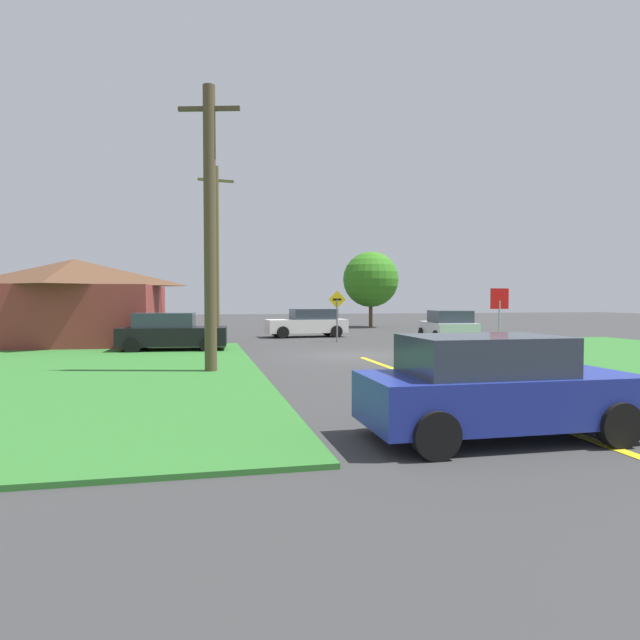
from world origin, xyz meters
TOP-DOWN VIEW (x-y plane):
  - ground_plane at (0.00, 0.00)m, footprint 120.00×120.00m
  - grass_verge_left at (-10.17, -4.00)m, footprint 12.00×20.00m
  - lane_stripe_center at (0.00, -8.00)m, footprint 0.20×14.00m
  - stop_sign at (4.96, -2.15)m, footprint 0.76×0.09m
  - car_behind_on_main_road at (-1.43, -12.98)m, footprint 4.25×2.02m
  - car_on_crossroad at (6.36, 5.13)m, footprint 2.61×4.21m
  - parked_car_near_building at (-7.08, 3.04)m, footprint 4.49×2.40m
  - car_approaching_junction at (0.22, 10.65)m, footprint 4.72×2.26m
  - utility_pole_near at (-5.60, -4.26)m, footprint 1.77×0.57m
  - utility_pole_mid at (-5.05, 7.86)m, footprint 1.80×0.37m
  - direction_sign at (0.94, 6.56)m, footprint 0.91×0.08m
  - oak_tree_left at (7.15, 20.58)m, footprint 4.31×4.31m
  - barn at (-11.67, 7.25)m, footprint 7.90×6.88m

SIDE VIEW (x-z plane):
  - ground_plane at x=0.00m, z-range 0.00..0.00m
  - lane_stripe_center at x=0.00m, z-range 0.00..0.01m
  - grass_verge_left at x=-10.17m, z-range 0.00..0.08m
  - car_behind_on_main_road at x=-1.43m, z-range -0.01..1.61m
  - car_on_crossroad at x=6.36m, z-range 0.00..1.62m
  - car_approaching_junction at x=0.22m, z-range 0.00..1.62m
  - parked_car_near_building at x=-7.08m, z-range 0.00..1.62m
  - direction_sign at x=0.94m, z-range 0.32..2.94m
  - stop_sign at x=4.96m, z-range 0.53..3.12m
  - barn at x=-11.67m, z-range 0.00..4.07m
  - oak_tree_left at x=7.15m, z-range 0.78..6.66m
  - utility_pole_near at x=-5.60m, z-range 0.08..8.44m
  - utility_pole_mid at x=-5.05m, z-range 0.13..9.02m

